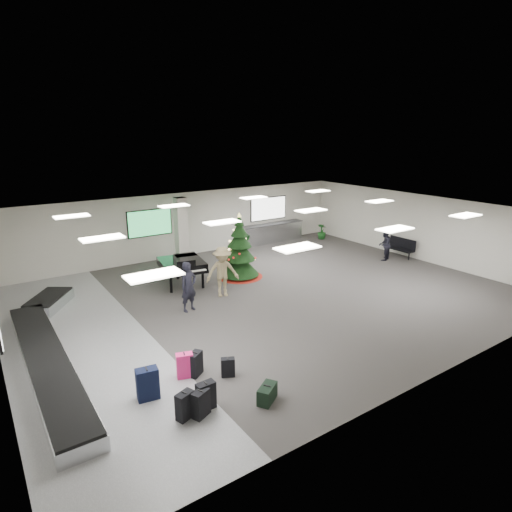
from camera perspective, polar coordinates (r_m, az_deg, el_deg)
ground at (r=16.58m, az=1.72°, el=-5.33°), size 18.00×18.00×0.00m
room_envelope at (r=16.19m, az=-0.70°, el=2.80°), size 18.02×14.02×3.21m
baggage_carousel at (r=13.75m, az=-26.05°, el=-10.90°), size 2.28×9.71×0.43m
service_counter at (r=24.38m, az=2.06°, el=3.11°), size 4.05×0.65×1.08m
suitcase_0 at (r=10.07m, az=-9.44°, el=-19.08°), size 0.47×0.36×0.66m
suitcase_1 at (r=10.28m, az=-6.69°, el=-18.04°), size 0.44×0.24×0.69m
pink_suitcase at (r=11.47m, az=-9.48°, el=-14.21°), size 0.48×0.36×0.68m
suitcase_3 at (r=11.54m, az=-8.08°, el=-14.05°), size 0.48×0.43×0.65m
navy_suitcase at (r=10.81m, az=-14.25°, el=-16.21°), size 0.55×0.38×0.81m
suitcase_5 at (r=10.09m, az=-7.36°, el=-18.93°), size 0.48×0.38×0.65m
green_duffel at (r=10.54m, az=1.50°, el=-17.87°), size 0.67×0.57×0.42m
suitcase_7 at (r=11.43m, az=-3.76°, el=-14.59°), size 0.40×0.32×0.53m
christmas_tree at (r=18.44m, az=-2.20°, el=0.11°), size 1.99×1.99×2.84m
grand_piano at (r=17.71m, az=-9.83°, el=-1.15°), size 1.98×2.39×1.22m
bench at (r=22.67m, az=18.73°, el=1.22°), size 0.53×1.53×0.97m
traveler_a at (r=15.14m, az=-8.99°, el=-4.06°), size 0.74×0.57×1.79m
traveler_b at (r=16.30m, az=-4.49°, el=-2.11°), size 1.42×1.07×1.95m
traveler_bench at (r=21.80m, az=16.75°, el=1.48°), size 0.94×0.86×1.58m
potted_plant_left at (r=23.01m, az=-1.17°, el=1.92°), size 0.54×0.51×0.78m
potted_plant_right at (r=25.42m, az=8.77°, el=3.27°), size 0.68×0.68×0.91m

